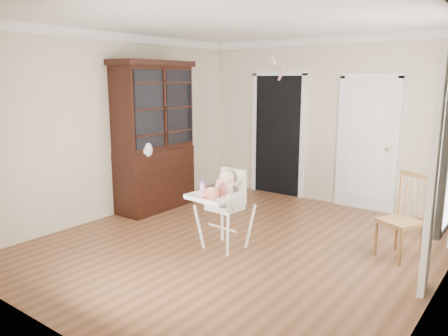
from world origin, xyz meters
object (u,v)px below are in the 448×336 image
Objects in this scene: cake at (211,193)px; dining_chair at (402,219)px; high_chair at (225,200)px; sippy_cup at (203,186)px; china_cabinet at (154,136)px.

dining_chair is at bearing 33.53° from cake.
dining_chair reaches higher than high_chair.
sippy_cup is 0.08× the size of china_cabinet.
cake is 2.14m from china_cabinet.
china_cabinet reaches higher than high_chair.
cake is 2.21m from dining_chair.
china_cabinet is 3.79m from dining_chair.
cake is 0.27m from sippy_cup.
dining_chair is (1.83, 1.21, -0.28)m from cake.
sippy_cup is (-0.23, 0.13, 0.03)m from cake.
high_chair reaches higher than sippy_cup.
sippy_cup is 1.88m from china_cabinet.
cake is 1.19× the size of sippy_cup.
high_chair is 1.00× the size of dining_chair.
high_chair is 2.10m from china_cabinet.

